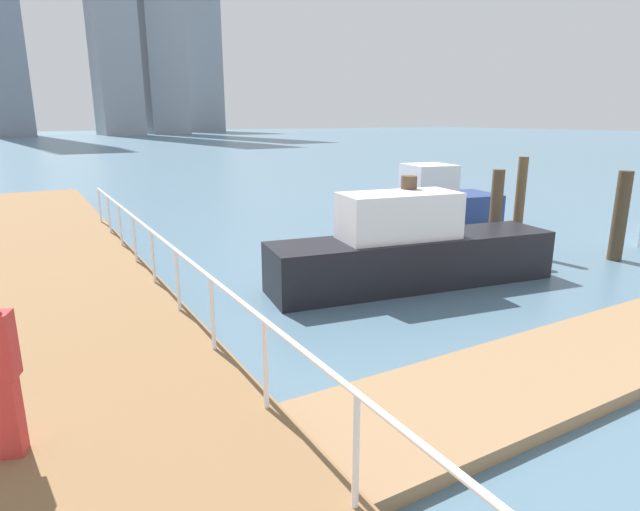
# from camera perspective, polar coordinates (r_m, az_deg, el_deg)

# --- Properties ---
(ground_plane) EXTENTS (300.00, 300.00, 0.00)m
(ground_plane) POSITION_cam_1_polar(r_m,az_deg,el_deg) (17.60, -11.92, 2.76)
(ground_plane) COLOR slate
(floating_dock) EXTENTS (10.37, 2.00, 0.18)m
(floating_dock) POSITION_cam_1_polar(r_m,az_deg,el_deg) (8.83, 26.72, -10.03)
(floating_dock) COLOR #93704C
(floating_dock) RESTS_ON ground_plane
(boardwalk_railing) EXTENTS (0.06, 26.90, 1.08)m
(boardwalk_railing) POSITION_cam_1_polar(r_m,az_deg,el_deg) (5.05, -1.79, -12.43)
(boardwalk_railing) COLOR white
(boardwalk_railing) RESTS_ON boardwalk
(dock_piling_0) EXTENTS (0.35, 0.35, 2.34)m
(dock_piling_0) POSITION_cam_1_polar(r_m,az_deg,el_deg) (11.86, 9.45, 2.93)
(dock_piling_0) COLOR brown
(dock_piling_0) RESTS_ON ground_plane
(dock_piling_1) EXTENTS (0.31, 0.31, 2.30)m
(dock_piling_1) POSITION_cam_1_polar(r_m,az_deg,el_deg) (14.31, 18.54, 4.29)
(dock_piling_1) COLOR brown
(dock_piling_1) RESTS_ON ground_plane
(dock_piling_2) EXTENTS (0.25, 0.25, 2.59)m
(dock_piling_2) POSITION_cam_1_polar(r_m,az_deg,el_deg) (14.95, 20.86, 5.07)
(dock_piling_2) COLOR brown
(dock_piling_2) RESTS_ON ground_plane
(dock_piling_3) EXTENTS (0.35, 0.35, 2.29)m
(dock_piling_3) POSITION_cam_1_polar(r_m,az_deg,el_deg) (15.34, 29.85, 3.73)
(dock_piling_3) COLOR #473826
(dock_piling_3) RESTS_ON ground_plane
(moored_boat_2) EXTENTS (4.35, 2.59, 2.13)m
(moored_boat_2) POSITION_cam_1_polar(r_m,az_deg,el_deg) (17.48, 12.20, 5.25)
(moored_boat_2) COLOR navy
(moored_boat_2) RESTS_ON ground_plane
(moored_boat_4) EXTENTS (6.57, 2.43, 2.05)m
(moored_boat_4) POSITION_cam_1_polar(r_m,az_deg,el_deg) (11.51, 9.78, 0.48)
(moored_boat_4) COLOR black
(moored_boat_4) RESTS_ON ground_plane
(skyline_tower_5) EXTENTS (12.54, 8.93, 42.07)m
(skyline_tower_5) POSITION_cam_1_polar(r_m,az_deg,el_deg) (152.81, -13.35, 20.92)
(skyline_tower_5) COLOR #8C939E
(skyline_tower_5) RESTS_ON ground_plane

